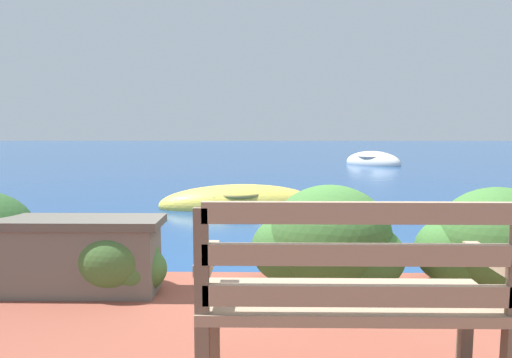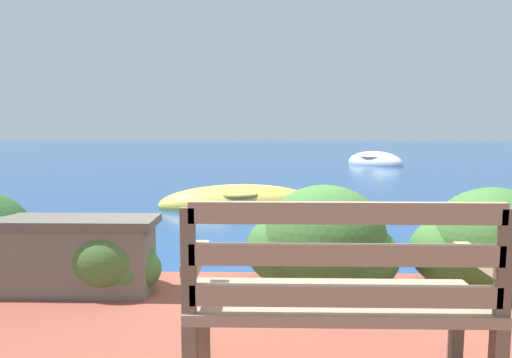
# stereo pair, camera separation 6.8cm
# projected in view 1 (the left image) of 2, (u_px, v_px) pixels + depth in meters

# --- Properties ---
(ground_plane) EXTENTS (80.00, 80.00, 0.00)m
(ground_plane) POSITION_uv_depth(u_px,v_px,m) (326.00, 298.00, 3.87)
(ground_plane) COLOR navy
(park_bench) EXTENTS (1.37, 0.48, 0.93)m
(park_bench) POSITION_uv_depth(u_px,v_px,m) (350.00, 293.00, 2.06)
(park_bench) COLOR brown
(park_bench) RESTS_ON patio_terrace
(stone_wall) EXTENTS (1.98, 0.38, 0.56)m
(stone_wall) POSITION_uv_depth(u_px,v_px,m) (29.00, 255.00, 3.37)
(stone_wall) COLOR #666056
(stone_wall) RESTS_ON patio_terrace
(hedge_clump_left) EXTENTS (0.79, 0.57, 0.54)m
(hedge_clump_left) POSITION_uv_depth(u_px,v_px,m) (116.00, 260.00, 3.41)
(hedge_clump_left) COLOR #426B33
(hedge_clump_left) RESTS_ON patio_terrace
(hedge_clump_centre) EXTENTS (1.16, 0.84, 0.79)m
(hedge_clump_centre) POSITION_uv_depth(u_px,v_px,m) (328.00, 243.00, 3.48)
(hedge_clump_centre) COLOR #38662D
(hedge_clump_centre) RESTS_ON patio_terrace
(hedge_clump_right) EXTENTS (1.14, 0.82, 0.78)m
(hedge_clump_right) POSITION_uv_depth(u_px,v_px,m) (495.00, 245.00, 3.44)
(hedge_clump_right) COLOR #38662D
(hedge_clump_right) RESTS_ON patio_terrace
(rowboat_nearest) EXTENTS (2.96, 1.45, 0.69)m
(rowboat_nearest) POSITION_uv_depth(u_px,v_px,m) (238.00, 203.00, 8.24)
(rowboat_nearest) COLOR #DBC64C
(rowboat_nearest) RESTS_ON ground_plane
(rowboat_mid) EXTENTS (2.39, 2.37, 0.88)m
(rowboat_mid) POSITION_uv_depth(u_px,v_px,m) (373.00, 162.00, 17.10)
(rowboat_mid) COLOR silver
(rowboat_mid) RESTS_ON ground_plane
(mooring_buoy) EXTENTS (0.56, 0.56, 0.51)m
(mooring_buoy) POSITION_uv_depth(u_px,v_px,m) (355.00, 226.00, 6.24)
(mooring_buoy) COLOR orange
(mooring_buoy) RESTS_ON ground_plane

